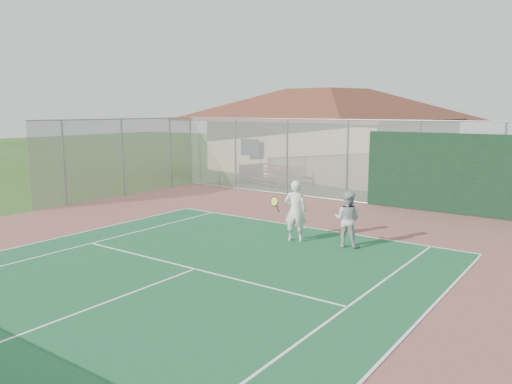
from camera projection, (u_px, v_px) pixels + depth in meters
back_fence at (420, 168)px, 19.31m from camera, size 20.08×0.11×3.53m
side_fence_left at (123, 158)px, 22.68m from camera, size 0.08×9.00×3.50m
clubhouse at (326, 122)px, 30.88m from camera, size 15.80×12.04×6.15m
bleachers at (270, 174)px, 26.37m from camera, size 3.07×2.27×0.99m
player_white_front at (295, 211)px, 14.83m from camera, size 1.12×0.74×1.83m
player_grey_back at (347, 220)px, 14.22m from camera, size 0.85×0.70×1.60m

